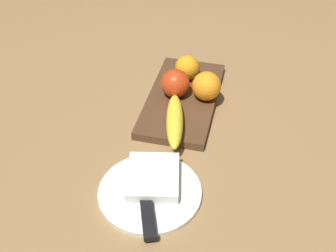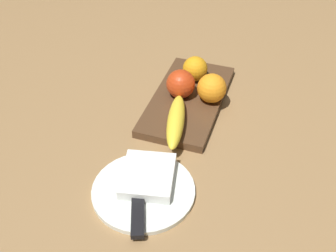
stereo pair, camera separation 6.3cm
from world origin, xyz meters
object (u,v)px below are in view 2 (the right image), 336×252
Objects in this scene: apple at (181,84)px; orange_near_banana at (212,88)px; dinner_plate at (143,191)px; fruit_tray at (188,100)px; folded_napkin at (148,176)px; banana at (176,121)px; orange_near_apple at (195,69)px; knife at (138,211)px.

orange_near_banana is at bearing -84.97° from apple.
fruit_tray is at bearing 0.00° from dinner_plate.
apple reaches higher than folded_napkin.
orange_near_apple reaches higher than banana.
banana reaches higher than dinner_plate.
folded_napkin is at bearing -179.27° from orange_near_apple.
fruit_tray is at bearing 0.00° from folded_napkin.
folded_napkin is at bearing -176.13° from apple.
dinner_plate is (-0.30, -0.02, -0.05)m from apple.
apple is 0.28m from folded_napkin.
orange_near_apple is (0.20, 0.01, 0.01)m from banana.
fruit_tray is at bearing 170.87° from banana.
folded_napkin is (-0.28, -0.00, 0.01)m from fruit_tray.
banana is at bearing -167.53° from apple.
knife is (-0.36, -0.01, 0.01)m from fruit_tray.
fruit_tray is at bearing 95.83° from orange_near_banana.
dinner_plate is at bearing -14.85° from banana.
knife is (-0.08, -0.01, -0.01)m from folded_napkin.
knife is at bearing -175.30° from apple.
knife is at bearing -172.50° from folded_napkin.
orange_near_apple is at bearing 40.13° from orange_near_banana.
dinner_plate is at bearing -10.09° from knife.
knife is (-0.36, -0.03, -0.04)m from apple.
fruit_tray is 4.60× the size of orange_near_banana.
orange_near_banana is 0.37m from knife.
knife is at bearing -178.00° from orange_near_apple.
fruit_tray is 0.28m from folded_napkin.
banana is 0.89× the size of dinner_plate.
orange_near_banana reaches higher than folded_napkin.
orange_near_apple is at bearing 0.68° from dinner_plate.
apple is at bearing 3.87° from folded_napkin.
orange_near_banana is (-0.07, -0.06, 0.00)m from orange_near_apple.
knife reaches higher than fruit_tray.
orange_near_apple is at bearing -10.14° from apple.
knife is (-0.37, 0.05, -0.04)m from orange_near_banana.
apple is 0.08m from orange_near_banana.
dinner_plate is at bearing 169.59° from orange_near_banana.
apple is 0.59× the size of folded_napkin.
orange_near_apple is 0.90× the size of orange_near_banana.
dinner_plate is at bearing -176.46° from apple.
knife is at bearing -11.79° from banana.
apple reaches higher than banana.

